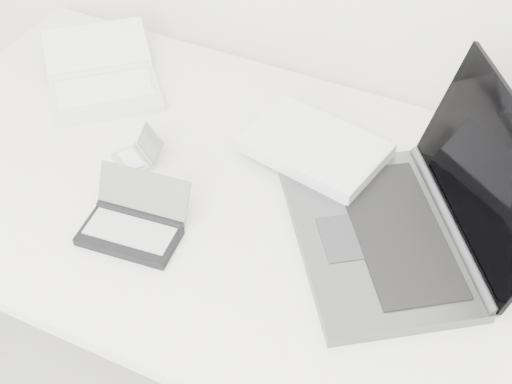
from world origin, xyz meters
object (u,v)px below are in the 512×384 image
at_px(desk, 279,223).
at_px(palmtop_charcoal, 134,225).
at_px(laptop_large, 382,199).
at_px(netbook_open_white, 103,81).

xyz_separation_m(desk, palmtop_charcoal, (-0.21, -0.17, 0.07)).
bearing_deg(laptop_large, palmtop_charcoal, -94.57).
height_order(laptop_large, palmtop_charcoal, laptop_large).
distance_m(netbook_open_white, palmtop_charcoal, 0.45).
bearing_deg(desk, netbook_open_white, 161.79).
height_order(desk, laptop_large, laptop_large).
bearing_deg(palmtop_charcoal, netbook_open_white, 125.08).
relative_size(desk, netbook_open_white, 4.19).
bearing_deg(desk, laptop_large, 18.17).
relative_size(laptop_large, palmtop_charcoal, 3.29).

